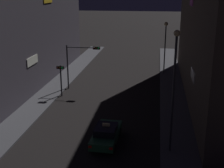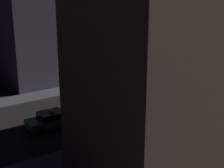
# 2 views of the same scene
# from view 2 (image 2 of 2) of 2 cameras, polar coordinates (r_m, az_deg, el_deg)

# --- Properties ---
(sidewalk_left) EXTENTS (2.76, 50.89, 0.14)m
(sidewalk_left) POSITION_cam_2_polar(r_m,az_deg,el_deg) (41.83, 1.89, 0.87)
(sidewalk_left) COLOR #424247
(sidewalk_left) RESTS_ON ground_plane
(sidewalk_right) EXTENTS (2.76, 50.89, 0.14)m
(sidewalk_right) POSITION_cam_2_polar(r_m,az_deg,el_deg) (32.54, 16.74, -4.59)
(sidewalk_right) COLOR #424247
(sidewalk_right) RESTS_ON ground_plane
(taxi) EXTENTS (1.92, 4.50, 1.62)m
(taxi) POSITION_cam_2_polar(r_m,az_deg,el_deg) (28.22, -10.12, -5.98)
(taxi) COLOR #1E512D
(taxi) RESTS_ON ground_plane
(traffic_light_overhead) EXTENTS (3.94, 0.42, 5.21)m
(traffic_light_overhead) POSITION_cam_2_polar(r_m,az_deg,el_deg) (37.91, 3.48, 4.94)
(traffic_light_overhead) COLOR #2D2D33
(traffic_light_overhead) RESTS_ON ground_plane
(traffic_light_left_kerb) EXTENTS (0.80, 0.42, 3.49)m
(traffic_light_left_kerb) POSITION_cam_2_polar(r_m,az_deg,el_deg) (37.80, -1.12, 2.99)
(traffic_light_left_kerb) COLOR #2D2D33
(traffic_light_left_kerb) RESTS_ON ground_plane
(street_lamp_near_block) EXTENTS (0.43, 0.43, 8.72)m
(street_lamp_near_block) POSITION_cam_2_polar(r_m,az_deg,el_deg) (22.24, -7.30, 0.88)
(street_lamp_near_block) COLOR #2D2D33
(street_lamp_near_block) RESTS_ON sidewalk_right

